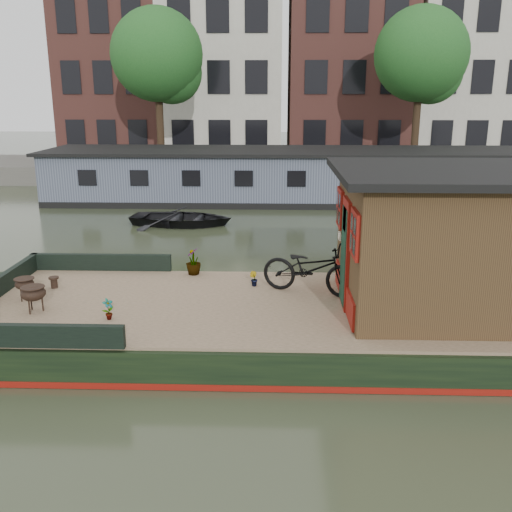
{
  "coord_description": "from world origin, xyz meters",
  "views": [
    {
      "loc": [
        -0.81,
        -9.57,
        4.25
      ],
      "look_at": [
        -1.15,
        0.5,
        1.39
      ],
      "focal_mm": 40.0,
      "sensor_mm": 36.0,
      "label": 1
    }
  ],
  "objects_px": {
    "potted_plant_a": "(108,309)",
    "brazier_front": "(34,299)",
    "bicycle": "(311,268)",
    "dinghy": "(181,214)",
    "brazier_rear": "(25,289)",
    "cabin": "(449,239)"
  },
  "relations": [
    {
      "from": "bicycle",
      "to": "potted_plant_a",
      "type": "xyz_separation_m",
      "value": [
        -3.42,
        -1.42,
        -0.31
      ]
    },
    {
      "from": "brazier_front",
      "to": "dinghy",
      "type": "height_order",
      "value": "brazier_front"
    },
    {
      "from": "cabin",
      "to": "brazier_rear",
      "type": "bearing_deg",
      "value": 179.43
    },
    {
      "from": "bicycle",
      "to": "potted_plant_a",
      "type": "height_order",
      "value": "bicycle"
    },
    {
      "from": "bicycle",
      "to": "dinghy",
      "type": "bearing_deg",
      "value": 44.44
    },
    {
      "from": "cabin",
      "to": "bicycle",
      "type": "bearing_deg",
      "value": 165.79
    },
    {
      "from": "brazier_rear",
      "to": "brazier_front",
      "type": "bearing_deg",
      "value": -55.39
    },
    {
      "from": "potted_plant_a",
      "to": "brazier_rear",
      "type": "relative_size",
      "value": 0.89
    },
    {
      "from": "potted_plant_a",
      "to": "dinghy",
      "type": "xyz_separation_m",
      "value": [
        -0.42,
        10.09,
        -0.48
      ]
    },
    {
      "from": "potted_plant_a",
      "to": "brazier_front",
      "type": "xyz_separation_m",
      "value": [
        -1.37,
        0.31,
        0.05
      ]
    },
    {
      "from": "potted_plant_a",
      "to": "dinghy",
      "type": "bearing_deg",
      "value": 92.38
    },
    {
      "from": "potted_plant_a",
      "to": "brazier_front",
      "type": "distance_m",
      "value": 1.41
    },
    {
      "from": "brazier_rear",
      "to": "dinghy",
      "type": "distance_m",
      "value": 9.3
    },
    {
      "from": "potted_plant_a",
      "to": "cabin",
      "type": "bearing_deg",
      "value": 8.24
    },
    {
      "from": "brazier_front",
      "to": "dinghy",
      "type": "distance_m",
      "value": 9.84
    },
    {
      "from": "bicycle",
      "to": "dinghy",
      "type": "distance_m",
      "value": 9.52
    },
    {
      "from": "cabin",
      "to": "potted_plant_a",
      "type": "xyz_separation_m",
      "value": [
        -5.74,
        -0.83,
        -1.05
      ]
    },
    {
      "from": "cabin",
      "to": "brazier_front",
      "type": "bearing_deg",
      "value": -175.83
    },
    {
      "from": "dinghy",
      "to": "cabin",
      "type": "bearing_deg",
      "value": -139.68
    },
    {
      "from": "cabin",
      "to": "potted_plant_a",
      "type": "distance_m",
      "value": 5.89
    },
    {
      "from": "cabin",
      "to": "brazier_front",
      "type": "height_order",
      "value": "cabin"
    },
    {
      "from": "cabin",
      "to": "bicycle",
      "type": "height_order",
      "value": "cabin"
    }
  ]
}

